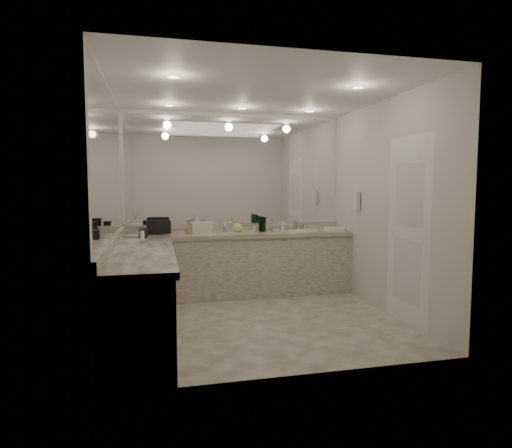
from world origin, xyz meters
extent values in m
plane|color=#BEB5A3|center=(0.00, 0.00, 0.00)|extent=(3.20, 3.20, 0.00)
plane|color=white|center=(0.00, 0.00, 2.60)|extent=(3.20, 3.20, 0.00)
cube|color=beige|center=(0.00, 1.50, 1.30)|extent=(3.20, 0.02, 2.60)
cube|color=beige|center=(-1.60, 0.00, 1.30)|extent=(0.02, 3.00, 2.60)
cube|color=beige|center=(1.60, 0.00, 1.30)|extent=(0.02, 3.00, 2.60)
cube|color=beige|center=(0.00, 1.20, 0.42)|extent=(3.20, 0.60, 0.84)
cube|color=beige|center=(0.00, 1.19, 0.87)|extent=(3.20, 0.64, 0.06)
cube|color=beige|center=(-1.30, -0.30, 0.42)|extent=(0.60, 2.40, 0.84)
cube|color=beige|center=(-1.29, -0.30, 0.87)|extent=(0.64, 2.42, 0.06)
cube|color=beige|center=(0.00, 1.48, 0.95)|extent=(3.20, 0.04, 0.10)
cube|color=beige|center=(-1.58, 0.00, 0.95)|extent=(0.04, 3.00, 0.10)
cube|color=white|center=(0.00, 1.49, 1.77)|extent=(3.12, 0.01, 1.55)
cube|color=white|center=(-1.59, 0.00, 1.77)|extent=(0.01, 2.92, 1.55)
cylinder|color=white|center=(0.95, 1.20, 0.90)|extent=(0.44, 0.44, 0.03)
cube|color=silver|center=(0.95, 1.41, 0.97)|extent=(0.24, 0.16, 0.14)
cube|color=white|center=(1.56, 0.70, 1.35)|extent=(0.06, 0.10, 0.24)
cube|color=white|center=(1.59, -0.50, 1.05)|extent=(0.02, 0.82, 2.10)
cube|color=black|center=(-1.11, 1.22, 0.99)|extent=(0.33, 0.22, 0.18)
cube|color=black|center=(-1.30, 0.82, 0.95)|extent=(0.10, 0.20, 0.11)
cube|color=beige|center=(-0.54, 1.16, 0.98)|extent=(0.30, 0.21, 0.16)
cube|color=white|center=(1.41, 1.11, 0.92)|extent=(0.26, 0.18, 0.04)
cylinder|color=white|center=(-1.30, 0.40, 0.96)|extent=(0.05, 0.05, 0.12)
imported|color=beige|center=(-0.59, 1.27, 1.02)|extent=(0.10, 0.10, 0.24)
imported|color=silver|center=(-0.43, 1.21, 0.98)|extent=(0.09, 0.09, 0.17)
imported|color=#D6C971|center=(-0.01, 1.24, 0.99)|extent=(0.14, 0.14, 0.18)
cylinder|color=#11471B|center=(0.37, 1.22, 1.00)|extent=(0.06, 0.06, 0.21)
cylinder|color=#11471B|center=(0.38, 1.30, 1.00)|extent=(0.07, 0.07, 0.20)
cylinder|color=#11471B|center=(0.33, 1.23, 1.01)|extent=(0.07, 0.07, 0.22)
cylinder|color=white|center=(0.39, 1.24, 0.96)|extent=(0.06, 0.06, 0.12)
cylinder|color=silver|center=(-0.18, 1.32, 0.97)|extent=(0.04, 0.04, 0.14)
cylinder|color=#E57F66|center=(-0.74, 1.16, 0.93)|extent=(0.05, 0.05, 0.06)
cylinder|color=#9966B2|center=(0.48, 1.23, 0.93)|extent=(0.04, 0.04, 0.06)
cylinder|color=#9966B2|center=(-0.20, 1.25, 0.94)|extent=(0.04, 0.04, 0.08)
cylinder|color=white|center=(0.26, 1.34, 0.93)|extent=(0.05, 0.05, 0.07)
cylinder|color=silver|center=(0.65, 1.19, 0.97)|extent=(0.04, 0.04, 0.14)
cylinder|color=#E0B28C|center=(-0.21, 1.29, 0.95)|extent=(0.06, 0.06, 0.09)
camera|label=1|loc=(-1.13, -4.72, 1.54)|focal=30.00mm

